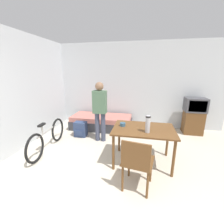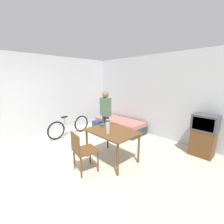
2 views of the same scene
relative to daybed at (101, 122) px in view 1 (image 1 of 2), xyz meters
name	(u,v)px [view 1 (image 1 of 2)]	position (x,y,z in m)	size (l,w,h in m)	color
ground_plane	(103,224)	(0.87, -3.10, -0.21)	(20.00, 20.00, 0.00)	beige
wall_back	(131,86)	(0.87, 0.53, 1.14)	(5.77, 0.06, 2.70)	silver
wall_left	(25,91)	(-1.54, -1.30, 1.14)	(0.06, 4.60, 2.70)	silver
daybed	(101,122)	(0.00, 0.00, 0.00)	(1.93, 0.85, 0.43)	#333338
tv	(194,115)	(2.77, 0.14, 0.35)	(0.56, 0.43, 1.08)	brown
dining_table	(143,133)	(1.31, -1.67, 0.44)	(1.18, 0.82, 0.74)	brown
wooden_chair	(137,162)	(1.23, -2.46, 0.30)	(0.53, 0.53, 0.88)	brown
bicycle	(48,137)	(-0.86, -1.59, 0.11)	(0.19, 1.61, 0.71)	black
person_standing	(100,108)	(0.21, -0.88, 0.69)	(0.34, 0.21, 1.56)	#3D4256
thermos_flask	(148,123)	(1.38, -1.85, 0.70)	(0.09, 0.09, 0.32)	#B7B7BC
mate_bowl	(123,124)	(0.90, -1.62, 0.56)	(0.11, 0.11, 0.07)	#335670
backpack	(81,129)	(-0.42, -0.73, 0.00)	(0.34, 0.26, 0.43)	navy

